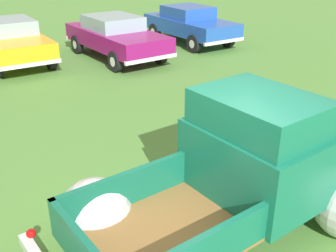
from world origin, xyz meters
name	(u,v)px	position (x,y,z in m)	size (l,w,h in m)	color
ground_plane	(220,238)	(0.00, 0.00, 0.00)	(80.00, 80.00, 0.00)	#548C3D
vintage_pickup_truck	(245,181)	(0.38, 0.08, 0.76)	(4.91, 3.46, 1.96)	black
show_car_1	(11,40)	(-1.57, 10.37, 0.78)	(2.36, 4.42, 1.43)	black
show_car_2	(115,36)	(1.73, 9.61, 0.78)	(2.63, 4.76, 1.43)	black
show_car_3	(190,23)	(5.14, 10.63, 0.78)	(2.43, 4.48, 1.43)	black
lane_cone_0	(295,132)	(2.74, 1.70, 0.31)	(0.36, 0.36, 0.63)	black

